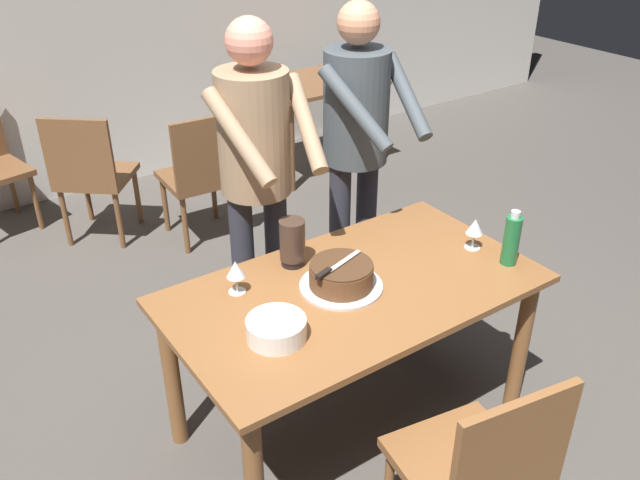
{
  "coord_description": "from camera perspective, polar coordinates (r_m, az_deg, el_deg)",
  "views": [
    {
      "loc": [
        -1.4,
        -1.77,
        2.25
      ],
      "look_at": [
        -0.05,
        0.18,
        0.9
      ],
      "focal_mm": 37.32,
      "sensor_mm": 36.0,
      "label": 1
    }
  ],
  "objects": [
    {
      "name": "ground_plane",
      "position": [
        3.19,
        2.58,
        -15.3
      ],
      "size": [
        14.0,
        14.0,
        0.0
      ],
      "primitive_type": "plane",
      "color": "#4C4742"
    },
    {
      "name": "person_cutting_cake",
      "position": [
        2.99,
        -5.47,
        6.37
      ],
      "size": [
        0.47,
        0.56,
        1.72
      ],
      "color": "#2D2D38",
      "rests_on": "ground_plane"
    },
    {
      "name": "background_table",
      "position": [
        5.48,
        -0.37,
        11.89
      ],
      "size": [
        1.0,
        0.7,
        0.74
      ],
      "color": "brown",
      "rests_on": "ground_plane"
    },
    {
      "name": "back_wall",
      "position": [
        5.28,
        -19.86,
        18.21
      ],
      "size": [
        10.0,
        0.12,
        2.7
      ],
      "primitive_type": "cube",
      "color": "silver",
      "rests_on": "ground_plane"
    },
    {
      "name": "water_bottle",
      "position": [
        2.92,
        16.09,
        0.04
      ],
      "size": [
        0.07,
        0.07,
        0.25
      ],
      "color": "#1E6B38",
      "rests_on": "main_dining_table"
    },
    {
      "name": "cake_on_platter",
      "position": [
        2.68,
        1.83,
        -3.14
      ],
      "size": [
        0.34,
        0.34,
        0.11
      ],
      "color": "silver",
      "rests_on": "main_dining_table"
    },
    {
      "name": "chair_near_side",
      "position": [
        2.41,
        13.5,
        -18.47
      ],
      "size": [
        0.51,
        0.51,
        0.9
      ],
      "color": "brown",
      "rests_on": "ground_plane"
    },
    {
      "name": "background_chair_2",
      "position": [
        4.41,
        -10.17,
        5.68
      ],
      "size": [
        0.46,
        0.46,
        0.9
      ],
      "color": "brown",
      "rests_on": "ground_plane"
    },
    {
      "name": "background_chair_3",
      "position": [
        4.6,
        -19.04,
        5.48
      ],
      "size": [
        0.62,
        0.62,
        0.9
      ],
      "color": "brown",
      "rests_on": "ground_plane"
    },
    {
      "name": "cake_knife",
      "position": [
        2.6,
        0.9,
        -2.62
      ],
      "size": [
        0.26,
        0.1,
        0.02
      ],
      "color": "silver",
      "rests_on": "cake_on_platter"
    },
    {
      "name": "plate_stack",
      "position": [
        2.42,
        -3.77,
        -7.61
      ],
      "size": [
        0.22,
        0.22,
        0.08
      ],
      "color": "white",
      "rests_on": "main_dining_table"
    },
    {
      "name": "wine_glass_far",
      "position": [
        3.0,
        13.13,
        1.04
      ],
      "size": [
        0.08,
        0.08,
        0.14
      ],
      "color": "silver",
      "rests_on": "main_dining_table"
    },
    {
      "name": "hurricane_lamp",
      "position": [
        2.8,
        -2.39,
        -0.22
      ],
      "size": [
        0.11,
        0.11,
        0.21
      ],
      "color": "black",
      "rests_on": "main_dining_table"
    },
    {
      "name": "main_dining_table",
      "position": [
        2.78,
        2.88,
        -5.99
      ],
      "size": [
        1.52,
        0.85,
        0.75
      ],
      "color": "brown",
      "rests_on": "ground_plane"
    },
    {
      "name": "wine_glass_near",
      "position": [
        2.64,
        -7.25,
        -2.59
      ],
      "size": [
        0.08,
        0.08,
        0.14
      ],
      "color": "silver",
      "rests_on": "main_dining_table"
    },
    {
      "name": "person_standing_beside",
      "position": [
        3.31,
        3.15,
        8.83
      ],
      "size": [
        0.47,
        0.56,
        1.72
      ],
      "color": "#2D2D38",
      "rests_on": "ground_plane"
    }
  ]
}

